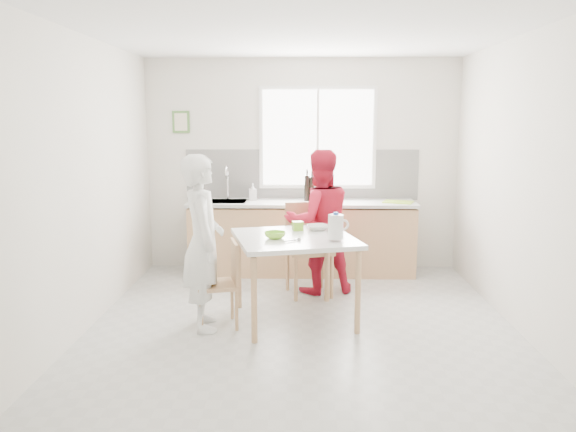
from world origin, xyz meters
name	(u,v)px	position (x,y,z in m)	size (l,w,h in m)	color
ground	(302,328)	(0.00, 0.00, 0.00)	(4.50, 4.50, 0.00)	#B7B7B2
room_shell	(303,152)	(0.00, 0.00, 1.64)	(4.50, 4.50, 4.50)	silver
window	(318,138)	(0.20, 2.23, 1.70)	(1.50, 0.06, 1.30)	white
backsplash	(302,175)	(0.00, 2.24, 1.23)	(3.00, 0.02, 0.65)	white
picture_frame	(181,122)	(-1.55, 2.23, 1.90)	(0.22, 0.03, 0.28)	#50803A
kitchen_counter	(301,240)	(0.00, 1.95, 0.42)	(2.84, 0.64, 1.37)	tan
dining_table	(295,245)	(-0.07, 0.23, 0.75)	(1.32, 1.32, 0.83)	silver
chair_left	(223,280)	(-0.74, 0.06, 0.45)	(0.46, 0.46, 0.81)	tan
chair_far	(307,244)	(0.06, 1.12, 0.56)	(0.57, 0.57, 1.02)	tan
person_white	(203,243)	(-0.91, 0.02, 0.81)	(0.59, 0.39, 1.63)	white
person_red	(319,222)	(0.19, 1.16, 0.80)	(0.78, 0.61, 1.61)	red
bowl_green	(275,235)	(-0.25, 0.14, 0.86)	(0.20, 0.20, 0.06)	#8AD832
bowl_white	(318,227)	(0.16, 0.55, 0.86)	(0.21, 0.21, 0.05)	silver
milk_jug	(336,227)	(0.31, 0.04, 0.97)	(0.20, 0.14, 0.25)	white
green_box	(298,226)	(-0.05, 0.53, 0.88)	(0.10, 0.10, 0.09)	#7BBB2B
spoon	(292,240)	(-0.10, 0.00, 0.84)	(0.01, 0.01, 0.16)	#A5A5AA
cutting_board	(398,202)	(1.19, 1.88, 0.93)	(0.35, 0.25, 0.01)	#A5D330
wine_bottle_a	(307,188)	(0.06, 2.00, 1.08)	(0.07, 0.07, 0.32)	black
wine_bottle_b	(312,189)	(0.13, 2.01, 1.07)	(0.07, 0.07, 0.30)	black
jar_amber	(314,195)	(0.15, 1.96, 1.00)	(0.06, 0.06, 0.16)	brown
soap_bottle	(253,192)	(-0.62, 2.06, 1.03)	(0.10, 0.10, 0.21)	#999999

